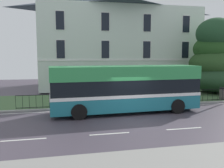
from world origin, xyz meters
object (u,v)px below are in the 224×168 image
object	(u,v)px
georgian_townhouse	(116,40)
evergreen_tree	(216,61)
single_decker_bus	(126,88)
litter_bin	(222,93)

from	to	relation	value
georgian_townhouse	evergreen_tree	world-z (taller)	georgian_townhouse
evergreen_tree	single_decker_bus	size ratio (longest dim) A/B	0.74
single_decker_bus	georgian_townhouse	bearing A→B (deg)	77.15
litter_bin	evergreen_tree	bearing A→B (deg)	64.00
evergreen_tree	litter_bin	size ratio (longest dim) A/B	6.92
georgian_townhouse	single_decker_bus	distance (m)	14.78
georgian_townhouse	litter_bin	bearing A→B (deg)	-60.63
georgian_townhouse	evergreen_tree	xyz separation A→B (m)	(8.37, -7.99, -2.41)
single_decker_bus	litter_bin	xyz separation A→B (m)	(9.15, 2.30, -0.99)
single_decker_bus	litter_bin	bearing A→B (deg)	11.72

